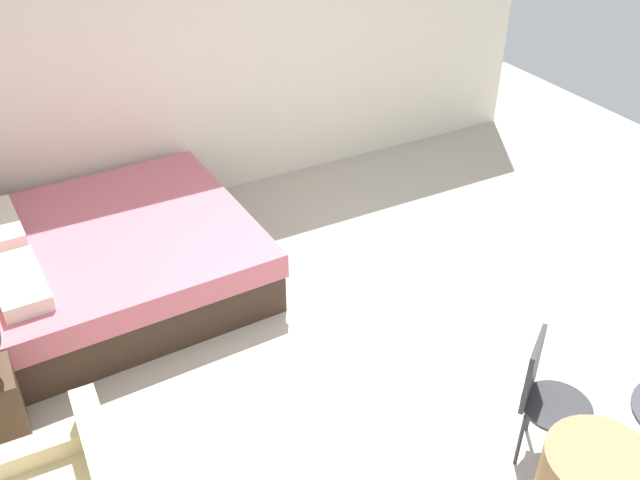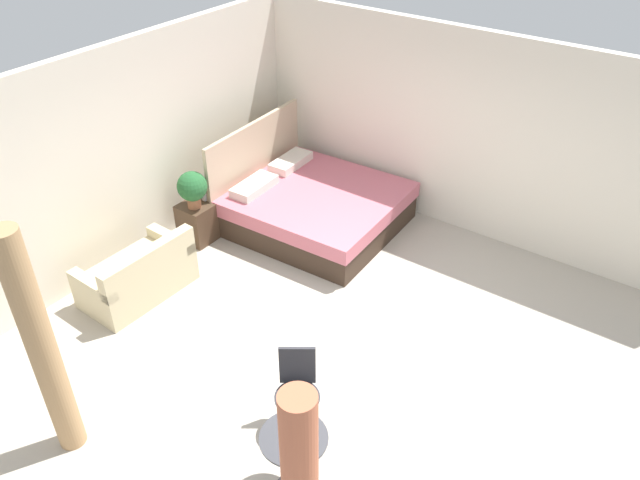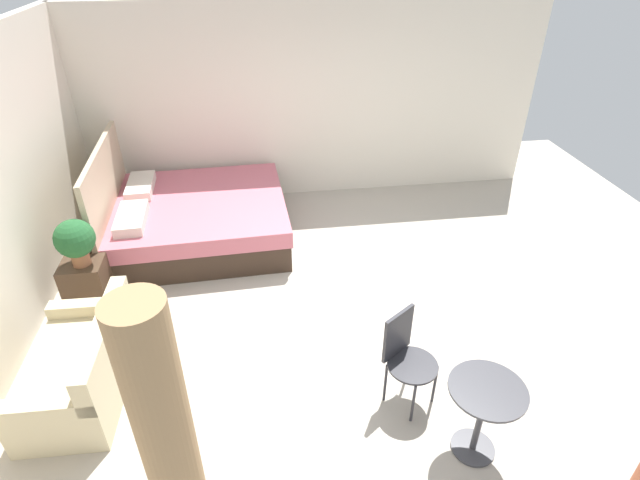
% 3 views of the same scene
% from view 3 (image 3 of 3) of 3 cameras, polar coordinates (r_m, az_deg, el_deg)
% --- Properties ---
extents(ground_plane, '(8.78, 9.58, 0.02)m').
position_cam_3_polar(ground_plane, '(5.45, 3.39, -7.84)').
color(ground_plane, '#B2A899').
extents(wall_right, '(0.12, 6.58, 2.75)m').
position_cam_3_polar(wall_right, '(7.33, -0.69, 15.50)').
color(wall_right, silver).
rests_on(wall_right, ground).
extents(bed, '(2.11, 2.25, 1.32)m').
position_cam_3_polar(bed, '(6.63, -14.17, 2.54)').
color(bed, '#38281E').
rests_on(bed, ground).
extents(couch, '(1.33, 0.79, 0.76)m').
position_cam_3_polar(couch, '(4.88, -25.74, -13.22)').
color(couch, beige).
rests_on(couch, ground).
extents(nightstand, '(0.55, 0.43, 0.54)m').
position_cam_3_polar(nightstand, '(5.93, -25.07, -4.13)').
color(nightstand, '#473323').
rests_on(nightstand, ground).
extents(potted_plant, '(0.40, 0.40, 0.51)m').
position_cam_3_polar(potted_plant, '(5.55, -26.39, 0.01)').
color(potted_plant, '#935B3D').
rests_on(potted_plant, nightstand).
extents(vase, '(0.10, 0.10, 0.19)m').
position_cam_3_polar(vase, '(5.83, -25.57, -0.50)').
color(vase, silver).
rests_on(vase, nightstand).
extents(balcony_table, '(0.57, 0.57, 0.69)m').
position_cam_3_polar(balcony_table, '(4.06, 18.26, -17.95)').
color(balcony_table, '#3F3F44').
rests_on(balcony_table, ground).
extents(cafe_chair_near_window, '(0.59, 0.59, 0.88)m').
position_cam_3_polar(cafe_chair_near_window, '(4.26, 9.77, -12.55)').
color(cafe_chair_near_window, '#2D2D33').
rests_on(cafe_chair_near_window, ground).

